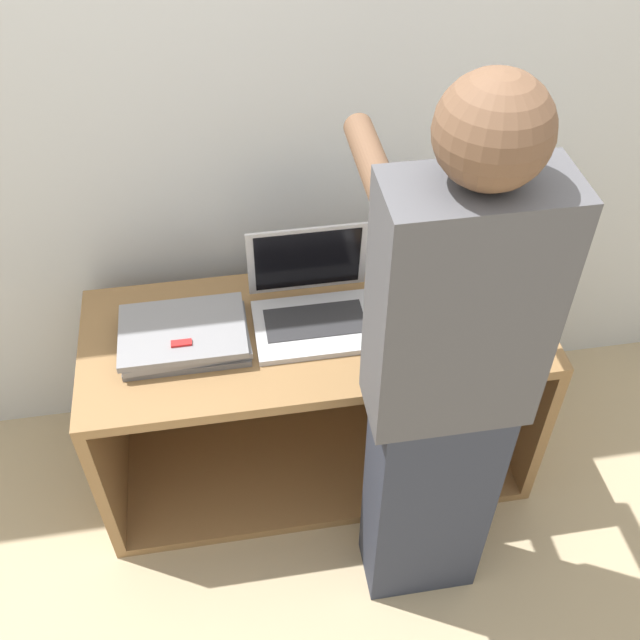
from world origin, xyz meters
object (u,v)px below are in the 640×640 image
object	(u,v)px
laptop_stack_left	(185,335)
laptop_stack_right	(444,307)
laptop_open	(313,304)
person	(445,392)

from	to	relation	value
laptop_stack_left	laptop_stack_right	world-z (taller)	same
laptop_open	laptop_stack_left	size ratio (longest dim) A/B	0.97
laptop_stack_left	person	world-z (taller)	person
laptop_open	person	size ratio (longest dim) A/B	0.22
laptop_stack_right	person	bearing A→B (deg)	-108.03
laptop_stack_left	laptop_open	bearing A→B (deg)	6.84
laptop_open	person	distance (m)	0.59
laptop_open	laptop_stack_right	xyz separation A→B (m)	(0.41, -0.05, -0.02)
laptop_open	laptop_stack_right	bearing A→B (deg)	-7.48
laptop_stack_left	person	xyz separation A→B (m)	(0.66, -0.47, 0.16)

